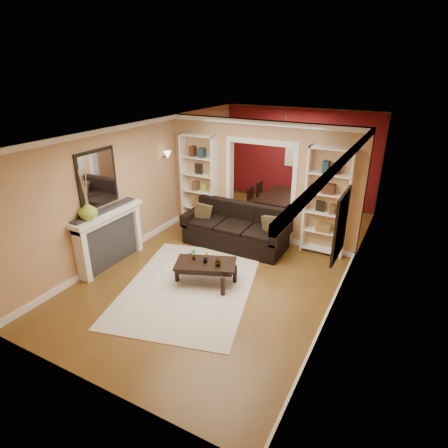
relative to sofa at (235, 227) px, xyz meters
The scene contains 30 objects.
floor 0.69m from the sofa, 59.53° to the right, with size 8.00×8.00×0.00m, color brown.
ceiling 2.30m from the sofa, 59.53° to the right, with size 8.00×8.00×0.00m, color white.
wall_back 3.67m from the sofa, 85.73° to the left, with size 8.00×8.00×0.00m, color tan.
wall_front 4.55m from the sofa, 86.60° to the right, with size 8.00×8.00×0.00m, color tan.
wall_left 2.22m from the sofa, 167.23° to the right, with size 8.00×8.00×0.00m, color tan.
wall_right 2.71m from the sofa, 10.15° to the right, with size 8.00×8.00×0.00m, color tan.
partition_wall 1.20m from the sofa, 70.56° to the left, with size 4.50×0.15×2.70m, color tan.
red_back_panel 3.63m from the sofa, 85.70° to the left, with size 4.44×0.04×2.64m, color maroon.
dining_window 3.66m from the sofa, 85.65° to the left, with size 0.78×0.03×0.98m, color #8CA5CC.
area_rug 1.99m from the sofa, 89.71° to the right, with size 2.24×3.13×0.01m, color beige.
sofa is the anchor object (origin of this frame).
pillow_left 0.85m from the sofa, behind, with size 0.38×0.11×0.38m, color #4F4022.
pillow_right 0.85m from the sofa, ahead, with size 0.40×0.12×0.40m, color #4F4022.
coffee_table 1.69m from the sofa, 82.89° to the right, with size 1.10×0.60×0.42m, color black.
plant_left 1.66m from the sofa, 91.76° to the right, with size 0.11×0.07×0.20m, color #336626.
plant_center 1.67m from the sofa, 82.89° to the right, with size 0.12×0.09×0.21m, color #336626.
plant_right 1.72m from the sofa, 74.35° to the right, with size 0.12×0.12×0.21m, color #336626.
bookshelf_left 1.57m from the sofa, 155.71° to the left, with size 0.90×0.30×2.30m, color white.
bookshelf_right 2.03m from the sofa, 17.72° to the left, with size 0.90×0.30×2.30m, color white.
fireplace 2.67m from the sofa, 133.11° to the right, with size 0.32×1.70×1.16m, color white.
vase 3.14m from the sofa, 127.20° to the right, with size 0.34×0.34×0.36m, color #87AA37.
mirror 3.08m from the sofa, 135.22° to the right, with size 0.03×0.95×1.10m, color silver.
wall_sconce 2.33m from the sofa, behind, with size 0.18×0.18×0.22m, color #FFE0A5.
framed_art 3.07m from the sofa, 30.37° to the right, with size 0.04×0.85×1.05m, color black.
dining_table 2.28m from the sofa, 83.92° to the left, with size 0.90×1.61×0.57m, color black.
dining_chair_nw 1.99m from the sofa, 98.97° to the left, with size 0.39×0.39×0.79m, color black.
dining_chair_ne 2.11m from the sofa, 68.03° to the left, with size 0.41×0.41×0.82m, color black.
dining_chair_sw 2.58m from the sofa, 96.89° to the left, with size 0.38×0.38×0.77m, color black.
dining_chair_se 2.68m from the sofa, 72.84° to the left, with size 0.41×0.41×0.84m, color black.
chandelier 2.75m from the sofa, 83.29° to the left, with size 0.50×0.50×0.30m, color #382019.
Camera 1 is at (3.09, -6.40, 3.80)m, focal length 30.00 mm.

